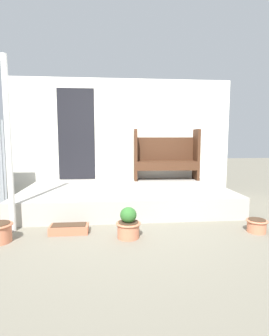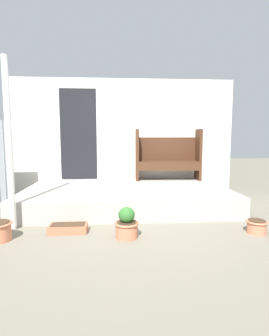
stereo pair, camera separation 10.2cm
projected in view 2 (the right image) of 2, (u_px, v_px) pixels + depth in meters
The scene contains 8 objects.
ground_plane at pixel (126, 224), 3.95m from camera, with size 24.00×24.00×0.00m, color #706B5B.
porch_slab at pixel (127, 197), 4.99m from camera, with size 3.75×2.14×0.36m.
house_wall at pixel (123, 137), 5.95m from camera, with size 4.95×0.08×2.60m.
support_post at pixel (9, 145), 3.57m from camera, with size 0.08×0.08×2.38m.
bench at pixel (168, 155), 5.83m from camera, with size 1.44×0.45×1.12m.
flower_pot_middle at pixel (127, 224), 3.40m from camera, with size 0.33×0.33×0.40m.
flower_pot_right at pixel (257, 226), 3.57m from camera, with size 0.29×0.29×0.18m.
planter_box_rect at pixel (68, 228), 3.59m from camera, with size 0.52×0.23×0.12m.
Camera 2 is at (-0.14, -3.83, 1.30)m, focal length 28.00 mm.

